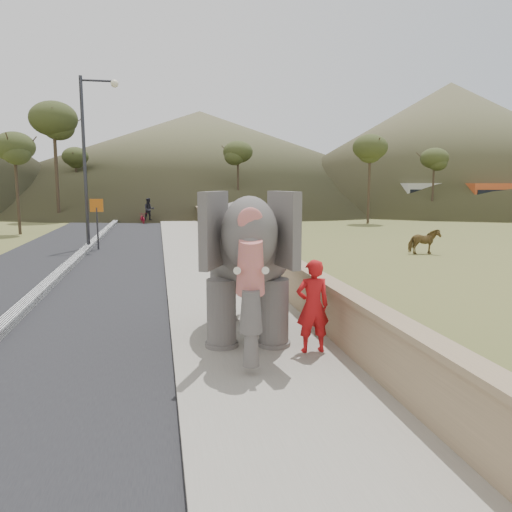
{
  "coord_description": "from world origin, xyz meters",
  "views": [
    {
      "loc": [
        -1.7,
        -8.79,
        3.15
      ],
      "look_at": [
        0.2,
        0.85,
        1.7
      ],
      "focal_mm": 35.0,
      "sensor_mm": 36.0,
      "label": 1
    }
  ],
  "objects": [
    {
      "name": "median",
      "position": [
        -5.0,
        10.0,
        0.11
      ],
      "size": [
        0.35,
        120.0,
        0.22
      ],
      "primitive_type": "cube",
      "color": "black",
      "rests_on": "ground"
    },
    {
      "name": "road",
      "position": [
        -5.0,
        10.0,
        0.01
      ],
      "size": [
        7.0,
        120.0,
        0.03
      ],
      "primitive_type": "cube",
      "color": "black",
      "rests_on": "ground"
    },
    {
      "name": "cow",
      "position": [
        9.84,
        11.28,
        0.56
      ],
      "size": [
        1.37,
        0.69,
        1.13
      ],
      "primitive_type": "imported",
      "rotation": [
        0.0,
        0.0,
        1.51
      ],
      "color": "brown",
      "rests_on": "ground"
    },
    {
      "name": "trees",
      "position": [
        -0.56,
        28.15,
        4.01
      ],
      "size": [
        47.97,
        41.7,
        9.93
      ],
      "color": "#473828",
      "rests_on": "ground"
    },
    {
      "name": "distant_car",
      "position": [
        19.05,
        35.01,
        0.72
      ],
      "size": [
        4.53,
        2.76,
        1.44
      ],
      "primitive_type": "imported",
      "rotation": [
        0.0,
        0.0,
        1.3
      ],
      "color": "#B7B8BE",
      "rests_on": "ground"
    },
    {
      "name": "parapet",
      "position": [
        1.65,
        10.0,
        0.55
      ],
      "size": [
        0.3,
        120.0,
        1.1
      ],
      "primitive_type": "cube",
      "color": "tan",
      "rests_on": "ground"
    },
    {
      "name": "hill_right",
      "position": [
        36.0,
        52.0,
        8.0
      ],
      "size": [
        56.0,
        56.0,
        16.0
      ],
      "primitive_type": "cone",
      "color": "brown",
      "rests_on": "ground"
    },
    {
      "name": "signboard",
      "position": [
        -4.5,
        15.55,
        1.64
      ],
      "size": [
        0.6,
        0.08,
        2.4
      ],
      "color": "#2D2D33",
      "rests_on": "ground"
    },
    {
      "name": "bus_white",
      "position": [
        26.28,
        34.01,
        1.55
      ],
      "size": [
        11.21,
        3.71,
        3.1
      ],
      "primitive_type": "cube",
      "rotation": [
        0.0,
        0.0,
        1.46
      ],
      "color": "silver",
      "rests_on": "ground"
    },
    {
      "name": "motorcyclist",
      "position": [
        -2.59,
        30.83,
        0.81
      ],
      "size": [
        1.43,
        1.68,
        1.98
      ],
      "color": "maroon",
      "rests_on": "ground"
    },
    {
      "name": "lamppost",
      "position": [
        -4.69,
        16.04,
        4.87
      ],
      "size": [
        1.76,
        0.36,
        8.0
      ],
      "color": "#2B2B2F",
      "rests_on": "ground"
    },
    {
      "name": "ground",
      "position": [
        0.0,
        0.0,
        0.0
      ],
      "size": [
        160.0,
        160.0,
        0.0
      ],
      "primitive_type": "plane",
      "color": "olive",
      "rests_on": "ground"
    },
    {
      "name": "walkway",
      "position": [
        0.0,
        10.0,
        0.07
      ],
      "size": [
        3.0,
        120.0,
        0.15
      ],
      "primitive_type": "cube",
      "color": "#9E9687",
      "rests_on": "ground"
    },
    {
      "name": "elephant_and_man",
      "position": [
        0.02,
        0.83,
        1.54
      ],
      "size": [
        2.49,
        4.11,
        2.81
      ],
      "color": "slate",
      "rests_on": "ground"
    },
    {
      "name": "hill_far",
      "position": [
        5.0,
        70.0,
        7.0
      ],
      "size": [
        80.0,
        80.0,
        14.0
      ],
      "primitive_type": "cone",
      "color": "brown",
      "rests_on": "ground"
    }
  ]
}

